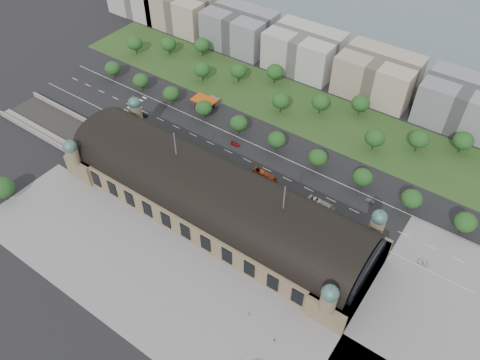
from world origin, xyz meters
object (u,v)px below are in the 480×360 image
Objects in this scene: parked_car_5 at (180,148)px; parked_car_6 at (207,161)px; bus_east at (321,204)px; parked_car_1 at (134,125)px; traffic_car_2 at (144,115)px; pedestrian_1 at (274,340)px; parked_car_0 at (157,143)px; bus_mid at (239,172)px; traffic_car_6 at (423,263)px; parked_car_2 at (167,144)px; pedestrian_0 at (249,314)px; traffic_car_5 at (370,200)px; parked_car_4 at (159,144)px; parked_car_3 at (154,142)px; petrol_station at (209,101)px; traffic_car_3 at (235,144)px; traffic_car_1 at (139,106)px; bus_west at (264,176)px.

parked_car_5 reaches higher than parked_car_6.
parked_car_1 is at bearing 94.43° from bus_east.
pedestrian_1 is (133.60, -72.30, 0.12)m from traffic_car_2.
parked_car_0 is 50.36m from bus_mid.
pedestrian_1 reaches higher than traffic_car_6.
parked_car_5 is 0.42× the size of bus_east.
parked_car_2 reaches higher than parked_car_0.
parked_car_1 reaches higher than parked_car_0.
pedestrian_0 is at bearing 28.90° from parked_car_5.
parked_car_4 is at bearing 104.90° from traffic_car_5.
parked_car_3 reaches higher than traffic_car_6.
petrol_station is 8.38× the size of pedestrian_0.
bus_east is (61.89, 6.06, 1.15)m from parked_car_6.
traffic_car_6 is 72.29m from pedestrian_1.
pedestrian_0 reaches higher than parked_car_4.
traffic_car_3 is 1.04× the size of parked_car_6.
bus_east is at bearing -97.87° from traffic_car_6.
petrol_station is 2.78× the size of traffic_car_3.
pedestrian_0 reaches higher than traffic_car_1.
bus_mid reaches higher than parked_car_6.
parked_car_5 is 3.31× the size of pedestrian_0.
pedestrian_1 is at bearing -20.09° from pedestrian_0.
traffic_car_1 is at bearing -139.37° from parked_car_6.
traffic_car_1 is 1.05× the size of parked_car_4.
traffic_car_3 is 75.49m from traffic_car_5.
traffic_car_2 is 73.08m from bus_mid.
pedestrian_1 is at bearing -43.03° from petrol_station.
bus_west is (63.09, 11.00, 1.12)m from parked_car_3.
traffic_car_6 is 50.21m from bus_east.
traffic_car_5 is at bearing -9.21° from petrol_station.
parked_car_6 is at bearing 107.17° from pedestrian_1.
traffic_car_5 is at bearing 83.06° from parked_car_4.
bus_east reaches higher than parked_car_4.
petrol_station reaches higher than bus_mid.
parked_car_3 is at bearing -119.24° from parked_car_6.
bus_east is (80.14, 6.06, 1.09)m from parked_car_5.
petrol_station is at bearing 146.64° from parked_car_0.
bus_east reaches higher than traffic_car_6.
parked_car_3 is 113.26m from pedestrian_0.
traffic_car_6 is at bearing 64.89° from parked_car_5.
traffic_car_5 is (75.42, 3.26, 0.02)m from traffic_car_3.
bus_east is at bearing -86.69° from bus_west.
parked_car_3 reaches higher than traffic_car_5.
traffic_car_3 is 36.37m from parked_car_2.
petrol_station is 3.15× the size of parked_car_3.
traffic_car_6 is at bearing 55.11° from parked_car_6.
traffic_car_3 is (57.84, 9.15, 0.03)m from traffic_car_2.
parked_car_3 is (-1.56, 0.00, 0.09)m from parked_car_0.
traffic_car_5 is at bearing 71.72° from parked_car_0.
pedestrian_1 reaches higher than traffic_car_5.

